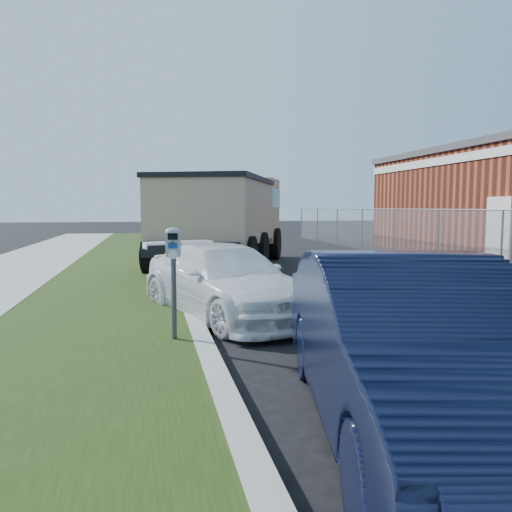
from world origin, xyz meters
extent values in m
plane|color=black|center=(0.00, 0.00, 0.00)|extent=(120.00, 120.00, 0.00)
cube|color=gray|center=(-2.60, 2.00, 0.07)|extent=(0.25, 50.00, 0.15)
cube|color=black|center=(-4.20, 2.00, 0.07)|extent=(3.00, 50.00, 0.13)
plane|color=slate|center=(6.00, 7.00, 0.90)|extent=(0.00, 30.00, 30.00)
cylinder|color=gray|center=(6.00, 7.00, 1.80)|extent=(0.04, 30.00, 0.04)
cylinder|color=gray|center=(6.00, 4.00, 0.90)|extent=(0.06, 0.06, 1.80)
cylinder|color=gray|center=(6.00, 7.00, 0.90)|extent=(0.06, 0.06, 1.80)
cylinder|color=gray|center=(6.00, 10.00, 0.90)|extent=(0.06, 0.06, 1.80)
cylinder|color=gray|center=(6.00, 13.00, 0.90)|extent=(0.06, 0.06, 1.80)
cylinder|color=gray|center=(6.00, 16.00, 0.90)|extent=(0.06, 0.06, 1.80)
cylinder|color=gray|center=(6.00, 19.00, 0.90)|extent=(0.06, 0.06, 1.80)
cylinder|color=gray|center=(6.00, 22.00, 0.90)|extent=(0.06, 0.06, 1.80)
cube|color=silver|center=(7.48, 8.00, 3.60)|extent=(0.06, 14.00, 0.30)
cube|color=silver|center=(7.45, 6.00, 1.10)|extent=(0.08, 1.10, 2.20)
cylinder|color=#3F4247|center=(-2.96, -1.11, 0.67)|extent=(0.07, 0.07, 1.06)
cube|color=gray|center=(-2.96, -1.11, 1.38)|extent=(0.20, 0.15, 0.32)
ellipsoid|color=gray|center=(-2.96, -1.11, 1.54)|extent=(0.21, 0.15, 0.12)
cube|color=black|center=(-2.97, -1.17, 1.49)|extent=(0.13, 0.02, 0.09)
cube|color=navy|center=(-2.97, -1.17, 1.37)|extent=(0.12, 0.02, 0.07)
cylinder|color=silver|center=(-2.97, -1.17, 1.26)|extent=(0.12, 0.02, 0.12)
cube|color=#3F4247|center=(-2.97, -1.17, 1.41)|extent=(0.04, 0.01, 0.05)
imported|color=white|center=(-2.03, 0.79, 0.61)|extent=(3.04, 4.56, 1.23)
imported|color=black|center=(-1.19, -4.06, 0.73)|extent=(2.35, 4.67, 1.47)
cube|color=black|center=(-0.97, 7.91, 0.82)|extent=(5.02, 7.62, 0.39)
cube|color=#917B5E|center=(0.00, 10.32, 1.75)|extent=(3.22, 2.88, 2.26)
cube|color=black|center=(0.00, 10.32, 2.20)|extent=(3.26, 2.91, 0.68)
cube|color=#917B5E|center=(-1.31, 7.08, 1.75)|extent=(4.29, 5.41, 1.81)
cube|color=black|center=(-1.31, 7.08, 2.69)|extent=(4.44, 5.56, 0.14)
cube|color=black|center=(0.41, 11.31, 0.73)|extent=(2.57, 1.18, 0.34)
cylinder|color=black|center=(-1.24, 10.70, 0.56)|extent=(0.76, 1.18, 1.13)
cylinder|color=black|center=(1.16, 9.73, 0.56)|extent=(0.76, 1.18, 1.13)
cylinder|color=black|center=(-2.39, 7.88, 0.56)|extent=(0.76, 1.18, 1.13)
cylinder|color=black|center=(0.01, 6.90, 0.56)|extent=(0.76, 1.18, 1.13)
cylinder|color=black|center=(-3.15, 6.00, 0.56)|extent=(0.76, 1.18, 1.13)
cylinder|color=black|center=(-0.75, 5.02, 0.56)|extent=(0.76, 1.18, 1.13)
camera|label=1|loc=(-3.26, -7.66, 1.86)|focal=35.00mm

